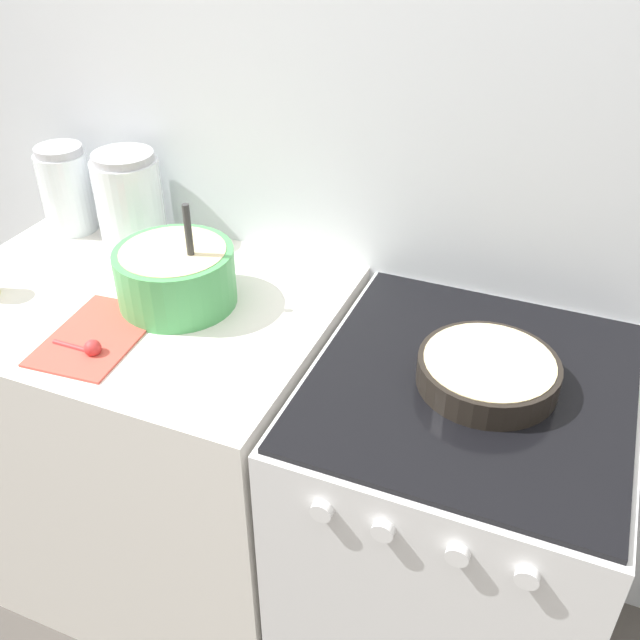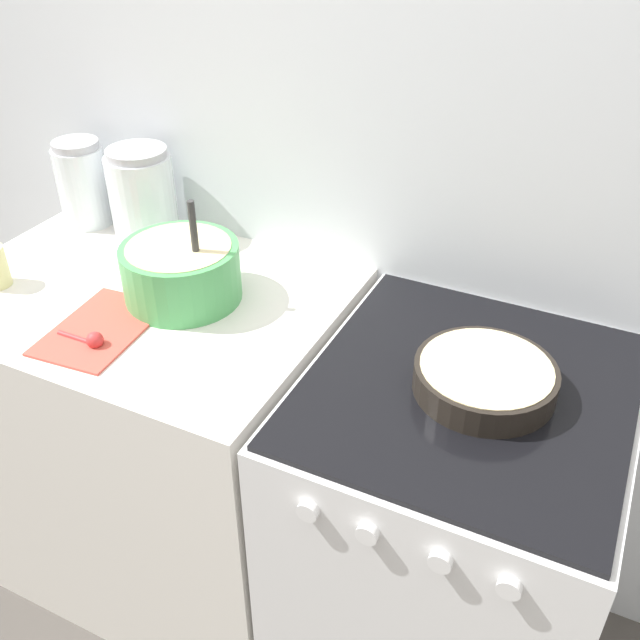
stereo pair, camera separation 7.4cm
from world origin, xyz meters
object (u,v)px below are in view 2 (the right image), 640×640
at_px(stove, 446,542).
at_px(storage_jar_middle, 143,200).
at_px(mixing_bowl, 181,269).
at_px(storage_jar_left, 84,189).
at_px(baking_pan, 485,378).

distance_m(stove, storage_jar_middle, 1.14).
xyz_separation_m(mixing_bowl, storage_jar_left, (-0.47, 0.21, 0.02)).
distance_m(mixing_bowl, storage_jar_middle, 0.34).
relative_size(stove, baking_pan, 3.39).
distance_m(mixing_bowl, storage_jar_left, 0.51).
height_order(stove, baking_pan, baking_pan).
height_order(baking_pan, storage_jar_middle, storage_jar_middle).
bearing_deg(storage_jar_middle, baking_pan, -13.81).
bearing_deg(mixing_bowl, storage_jar_left, 155.37).
bearing_deg(storage_jar_middle, mixing_bowl, -38.84).
relative_size(baking_pan, storage_jar_middle, 1.12).
bearing_deg(baking_pan, storage_jar_left, 168.46).
relative_size(stove, storage_jar_left, 4.01).
height_order(mixing_bowl, baking_pan, mixing_bowl).
xyz_separation_m(storage_jar_left, storage_jar_middle, (0.20, 0.00, 0.01)).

